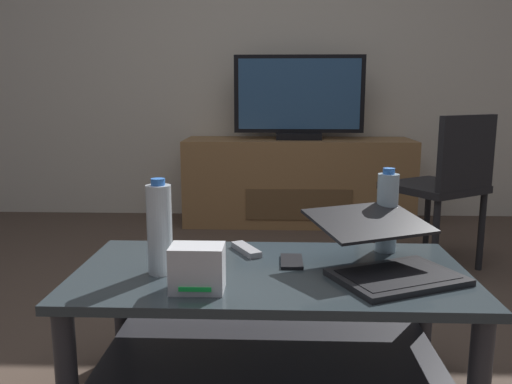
# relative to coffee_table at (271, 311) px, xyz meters

# --- Properties ---
(ground_plane) EXTENTS (7.68, 7.68, 0.00)m
(ground_plane) POSITION_rel_coffee_table_xyz_m (-0.11, 0.23, -0.31)
(ground_plane) COLOR #4C3D33
(back_wall) EXTENTS (6.40, 0.12, 2.80)m
(back_wall) POSITION_rel_coffee_table_xyz_m (-0.11, 2.72, 1.09)
(back_wall) COLOR beige
(back_wall) RESTS_ON ground
(coffee_table) EXTENTS (1.20, 0.61, 0.44)m
(coffee_table) POSITION_rel_coffee_table_xyz_m (0.00, 0.00, 0.00)
(coffee_table) COLOR #2D383D
(coffee_table) RESTS_ON ground
(media_cabinet) EXTENTS (1.70, 0.51, 0.64)m
(media_cabinet) POSITION_rel_coffee_table_xyz_m (0.18, 2.40, 0.01)
(media_cabinet) COLOR olive
(media_cabinet) RESTS_ON ground
(television) EXTENTS (0.96, 0.20, 0.61)m
(television) POSITION_rel_coffee_table_xyz_m (0.18, 2.38, 0.63)
(television) COLOR black
(television) RESTS_ON media_cabinet
(dining_chair) EXTENTS (0.61, 0.61, 0.87)m
(dining_chair) POSITION_rel_coffee_table_xyz_m (0.94, 1.32, 0.20)
(dining_chair) COLOR black
(dining_chair) RESTS_ON ground
(laptop) EXTENTS (0.49, 0.51, 0.17)m
(laptop) POSITION_rel_coffee_table_xyz_m (0.34, -0.02, 0.20)
(laptop) COLOR black
(laptop) RESTS_ON coffee_table
(router_box) EXTENTS (0.15, 0.10, 0.13)m
(router_box) POSITION_rel_coffee_table_xyz_m (-0.20, -0.18, 0.20)
(router_box) COLOR silver
(router_box) RESTS_ON coffee_table
(water_bottle_near) EXTENTS (0.08, 0.08, 0.29)m
(water_bottle_near) POSITION_rel_coffee_table_xyz_m (-0.33, -0.04, 0.28)
(water_bottle_near) COLOR silver
(water_bottle_near) RESTS_ON coffee_table
(water_bottle_far) EXTENTS (0.07, 0.07, 0.29)m
(water_bottle_far) POSITION_rel_coffee_table_xyz_m (0.39, 0.21, 0.27)
(water_bottle_far) COLOR silver
(water_bottle_far) RESTS_ON coffee_table
(cell_phone) EXTENTS (0.07, 0.14, 0.01)m
(cell_phone) POSITION_rel_coffee_table_xyz_m (0.07, 0.07, 0.14)
(cell_phone) COLOR black
(cell_phone) RESTS_ON coffee_table
(tv_remote) EXTENTS (0.11, 0.16, 0.02)m
(tv_remote) POSITION_rel_coffee_table_xyz_m (-0.09, 0.18, 0.15)
(tv_remote) COLOR #99999E
(tv_remote) RESTS_ON coffee_table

